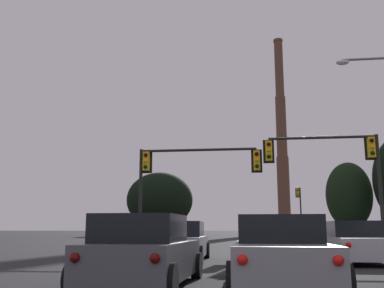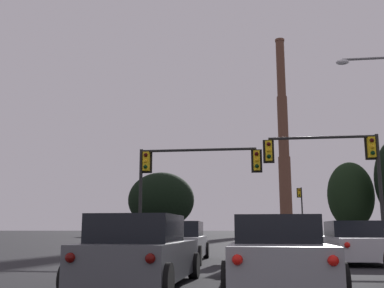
{
  "view_description": "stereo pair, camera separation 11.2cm",
  "coord_description": "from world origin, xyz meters",
  "px_view_note": "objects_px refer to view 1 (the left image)",
  "views": [
    {
      "loc": [
        -0.69,
        -0.91,
        1.15
      ],
      "look_at": [
        -3.79,
        23.19,
        5.76
      ],
      "focal_mm": 42.0,
      "sensor_mm": 36.0,
      "label": 1
    },
    {
      "loc": [
        -0.58,
        -0.89,
        1.15
      ],
      "look_at": [
        -3.79,
        23.19,
        5.76
      ],
      "focal_mm": 42.0,
      "sensor_mm": 36.0,
      "label": 2
    }
  ],
  "objects_px": {
    "hatchback_left_lane_second": "(144,253)",
    "traffic_light_overhead_left": "(182,171)",
    "sedan_center_lane_second": "(280,253)",
    "smokestack": "(282,154)",
    "traffic_light_overhead_right": "(339,162)",
    "sedan_center_lane_front": "(275,243)",
    "sedan_right_lane_front": "(355,243)",
    "traffic_light_far_right": "(300,205)",
    "sedan_left_lane_front": "(179,242)"
  },
  "relations": [
    {
      "from": "sedan_center_lane_front",
      "to": "sedan_left_lane_front",
      "type": "xyz_separation_m",
      "value": [
        -3.41,
        0.7,
        0.0
      ]
    },
    {
      "from": "traffic_light_overhead_left",
      "to": "smokestack",
      "type": "distance_m",
      "value": 117.76
    },
    {
      "from": "sedan_center_lane_second",
      "to": "traffic_light_far_right",
      "type": "bearing_deg",
      "value": 83.32
    },
    {
      "from": "smokestack",
      "to": "traffic_light_far_right",
      "type": "bearing_deg",
      "value": -92.78
    },
    {
      "from": "traffic_light_overhead_left",
      "to": "sedan_left_lane_front",
      "type": "bearing_deg",
      "value": -82.12
    },
    {
      "from": "hatchback_left_lane_second",
      "to": "traffic_light_far_right",
      "type": "bearing_deg",
      "value": 81.67
    },
    {
      "from": "smokestack",
      "to": "sedan_right_lane_front",
      "type": "bearing_deg",
      "value": -93.1
    },
    {
      "from": "smokestack",
      "to": "traffic_light_overhead_left",
      "type": "bearing_deg",
      "value": -96.84
    },
    {
      "from": "traffic_light_far_right",
      "to": "traffic_light_overhead_left",
      "type": "bearing_deg",
      "value": -105.34
    },
    {
      "from": "traffic_light_far_right",
      "to": "sedan_left_lane_front",
      "type": "bearing_deg",
      "value": -101.63
    },
    {
      "from": "hatchback_left_lane_second",
      "to": "traffic_light_overhead_left",
      "type": "xyz_separation_m",
      "value": [
        -1.41,
        14.54,
        3.56
      ]
    },
    {
      "from": "sedan_center_lane_second",
      "to": "sedan_left_lane_front",
      "type": "bearing_deg",
      "value": 114.44
    },
    {
      "from": "sedan_right_lane_front",
      "to": "traffic_light_overhead_right",
      "type": "bearing_deg",
      "value": 81.81
    },
    {
      "from": "hatchback_left_lane_second",
      "to": "sedan_center_lane_second",
      "type": "relative_size",
      "value": 0.88
    },
    {
      "from": "hatchback_left_lane_second",
      "to": "sedan_center_lane_second",
      "type": "height_order",
      "value": "hatchback_left_lane_second"
    },
    {
      "from": "sedan_left_lane_front",
      "to": "smokestack",
      "type": "relative_size",
      "value": 0.08
    },
    {
      "from": "sedan_center_lane_second",
      "to": "traffic_light_overhead_right",
      "type": "height_order",
      "value": "traffic_light_overhead_right"
    },
    {
      "from": "sedan_right_lane_front",
      "to": "smokestack",
      "type": "xyz_separation_m",
      "value": [
        6.63,
        122.42,
        23.39
      ]
    },
    {
      "from": "sedan_right_lane_front",
      "to": "traffic_light_overhead_left",
      "type": "height_order",
      "value": "traffic_light_overhead_left"
    },
    {
      "from": "sedan_center_lane_second",
      "to": "traffic_light_overhead_right",
      "type": "distance_m",
      "value": 14.94
    },
    {
      "from": "sedan_right_lane_front",
      "to": "traffic_light_far_right",
      "type": "bearing_deg",
      "value": 86.05
    },
    {
      "from": "traffic_light_overhead_left",
      "to": "traffic_light_overhead_right",
      "type": "xyz_separation_m",
      "value": [
        8.14,
        -0.3,
        0.32
      ]
    },
    {
      "from": "sedan_right_lane_front",
      "to": "hatchback_left_lane_second",
      "type": "xyz_separation_m",
      "value": [
        -5.78,
        -7.38,
        -0.0
      ]
    },
    {
      "from": "sedan_center_lane_front",
      "to": "smokestack",
      "type": "bearing_deg",
      "value": 86.95
    },
    {
      "from": "sedan_center_lane_second",
      "to": "sedan_center_lane_front",
      "type": "bearing_deg",
      "value": 87.62
    },
    {
      "from": "traffic_light_overhead_left",
      "to": "traffic_light_far_right",
      "type": "distance_m",
      "value": 37.74
    },
    {
      "from": "sedan_right_lane_front",
      "to": "sedan_center_lane_front",
      "type": "distance_m",
      "value": 2.89
    },
    {
      "from": "sedan_center_lane_second",
      "to": "smokestack",
      "type": "relative_size",
      "value": 0.08
    },
    {
      "from": "traffic_light_far_right",
      "to": "smokestack",
      "type": "xyz_separation_m",
      "value": [
        3.83,
        78.86,
        19.81
      ]
    },
    {
      "from": "traffic_light_overhead_left",
      "to": "traffic_light_far_right",
      "type": "height_order",
      "value": "traffic_light_far_right"
    },
    {
      "from": "traffic_light_overhead_right",
      "to": "traffic_light_far_right",
      "type": "bearing_deg",
      "value": 87.13
    },
    {
      "from": "traffic_light_overhead_right",
      "to": "traffic_light_far_right",
      "type": "height_order",
      "value": "traffic_light_far_right"
    },
    {
      "from": "sedan_center_lane_front",
      "to": "smokestack",
      "type": "xyz_separation_m",
      "value": [
        9.4,
        123.21,
        23.39
      ]
    },
    {
      "from": "sedan_right_lane_front",
      "to": "traffic_light_far_right",
      "type": "distance_m",
      "value": 43.79
    },
    {
      "from": "traffic_light_overhead_left",
      "to": "smokestack",
      "type": "relative_size",
      "value": 0.11
    },
    {
      "from": "sedan_left_lane_front",
      "to": "traffic_light_overhead_right",
      "type": "bearing_deg",
      "value": 42.22
    },
    {
      "from": "traffic_light_overhead_left",
      "to": "smokestack",
      "type": "height_order",
      "value": "smokestack"
    },
    {
      "from": "sedan_center_lane_front",
      "to": "sedan_center_lane_second",
      "type": "height_order",
      "value": "same"
    },
    {
      "from": "sedan_center_lane_front",
      "to": "sedan_left_lane_front",
      "type": "height_order",
      "value": "same"
    },
    {
      "from": "sedan_left_lane_front",
      "to": "sedan_center_lane_second",
      "type": "relative_size",
      "value": 1.01
    },
    {
      "from": "sedan_center_lane_second",
      "to": "traffic_light_overhead_left",
      "type": "height_order",
      "value": "traffic_light_overhead_left"
    },
    {
      "from": "sedan_center_lane_front",
      "to": "sedan_center_lane_second",
      "type": "bearing_deg",
      "value": -90.95
    },
    {
      "from": "traffic_light_overhead_right",
      "to": "smokestack",
      "type": "relative_size",
      "value": 0.1
    },
    {
      "from": "sedan_right_lane_front",
      "to": "traffic_light_overhead_right",
      "type": "xyz_separation_m",
      "value": [
        0.95,
        6.85,
        3.87
      ]
    },
    {
      "from": "hatchback_left_lane_second",
      "to": "smokestack",
      "type": "relative_size",
      "value": 0.07
    },
    {
      "from": "hatchback_left_lane_second",
      "to": "traffic_light_overhead_left",
      "type": "relative_size",
      "value": 0.61
    },
    {
      "from": "traffic_light_overhead_left",
      "to": "traffic_light_overhead_right",
      "type": "relative_size",
      "value": 1.14
    },
    {
      "from": "sedan_right_lane_front",
      "to": "traffic_light_overhead_right",
      "type": "height_order",
      "value": "traffic_light_overhead_right"
    },
    {
      "from": "sedan_left_lane_front",
      "to": "smokestack",
      "type": "height_order",
      "value": "smokestack"
    },
    {
      "from": "sedan_center_lane_front",
      "to": "smokestack",
      "type": "relative_size",
      "value": 0.08
    }
  ]
}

